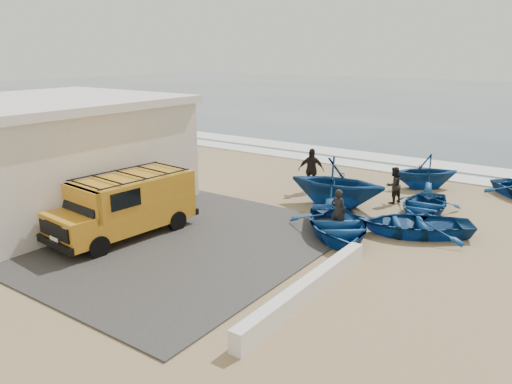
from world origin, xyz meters
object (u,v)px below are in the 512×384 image
Objects in this scene: parapet at (307,290)px; van at (126,203)px; boat_near_left at (337,225)px; fisherman_front at (338,211)px; boat_mid_left at (337,182)px; building at (46,153)px; boat_far_left at (425,171)px; fisherman_middle at (394,185)px; boat_mid_right at (424,205)px; fisherman_back at (311,170)px; boat_near_right at (415,224)px.

van is at bearing 176.43° from parapet.
boat_near_left is (5.83, 4.01, -0.72)m from van.
boat_mid_left is at bearing -59.33° from fisherman_front.
boat_far_left is (11.60, 11.28, -1.37)m from building.
boat_mid_right is at bearing 86.76° from fisherman_middle.
building is 1.85× the size of van.
boat_far_left is (-0.90, 12.28, 0.52)m from parapet.
fisherman_front is 0.80× the size of fisherman_back.
building is 6.19× the size of fisherman_middle.
building is 11.03m from fisherman_back.
building is 2.46× the size of boat_mid_left.
parapet is 1.99× the size of boat_far_left.
boat_near_right is at bearing 21.40° from building.
boat_near_right is 2.41× the size of fisherman_front.
fisherman_front is at bearing 107.72° from parapet.
fisherman_back is (-5.58, 2.69, 0.59)m from boat_near_right.
boat_near_right is at bearing -85.29° from boat_mid_right.
fisherman_middle is (-1.95, 3.11, 0.37)m from boat_near_right.
boat_mid_left is (-1.54, 3.05, 0.59)m from boat_near_left.
fisherman_back reaches higher than boat_far_left.
boat_mid_right is at bearing 52.16° from van.
boat_mid_left is 3.01m from fisherman_front.
building is at bearing 22.71° from fisherman_front.
parapet is 3.09× the size of fisherman_back.
boat_near_right is (13.21, 5.18, -1.78)m from building.
parapet is 10.13m from fisherman_back.
building reaches higher than parapet.
van is at bearing -138.93° from boat_mid_right.
fisherman_middle is (-1.50, 0.76, 0.41)m from boat_mid_right.
van is 10.68m from fisherman_middle.
boat_far_left is (0.49, 7.82, 0.38)m from boat_near_left.
van is 3.29× the size of fisherman_front.
building is 12.68m from parapet.
fisherman_back is (7.64, 7.87, -1.19)m from building.
boat_near_left is 3.47m from boat_mid_left.
boat_near_left is 4.39m from boat_mid_right.
building is 16.24m from boat_far_left.
parapet is 1.57× the size of boat_mid_left.
building is 11.69m from fisherman_front.
van reaches higher than boat_far_left.
boat_far_left is at bearing -31.42° from boat_mid_left.
building is 14.93m from boat_mid_right.
boat_near_left is (11.11, 3.46, -1.74)m from building.
fisherman_front reaches higher than fisherman_middle.
boat_mid_left is at bearing -168.59° from boat_mid_right.
fisherman_front is at bearing 19.63° from fisherman_middle.
boat_mid_left is 2.47× the size of fisherman_front.
fisherman_back is (2.35, 8.42, -0.17)m from van.
fisherman_middle is at bearing -176.85° from boat_near_right.
boat_mid_left is 2.52× the size of fisherman_middle.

